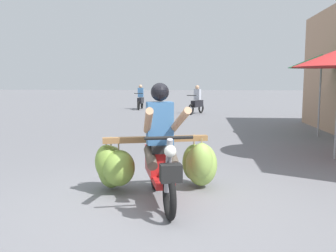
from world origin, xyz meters
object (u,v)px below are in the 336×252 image
object	(u,v)px
motorbike_main_loaded	(158,161)
motorbike_distant_ahead_right	(197,102)
motorbike_distant_ahead_left	(141,99)
market_umbrella_near_shop	(322,61)

from	to	relation	value
motorbike_main_loaded	motorbike_distant_ahead_right	size ratio (longest dim) A/B	1.32
motorbike_distant_ahead_left	market_umbrella_near_shop	distance (m)	11.91
motorbike_distant_ahead_left	motorbike_distant_ahead_right	distance (m)	4.18
motorbike_distant_ahead_right	motorbike_distant_ahead_left	bearing A→B (deg)	140.79
motorbike_main_loaded	motorbike_distant_ahead_left	bearing A→B (deg)	100.48
market_umbrella_near_shop	motorbike_distant_ahead_left	bearing A→B (deg)	125.38
motorbike_distant_ahead_right	market_umbrella_near_shop	distance (m)	8.01
motorbike_distant_ahead_left	motorbike_distant_ahead_right	bearing A→B (deg)	-39.21
market_umbrella_near_shop	motorbike_main_loaded	bearing A→B (deg)	-124.87
motorbike_distant_ahead_left	market_umbrella_near_shop	world-z (taller)	market_umbrella_near_shop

